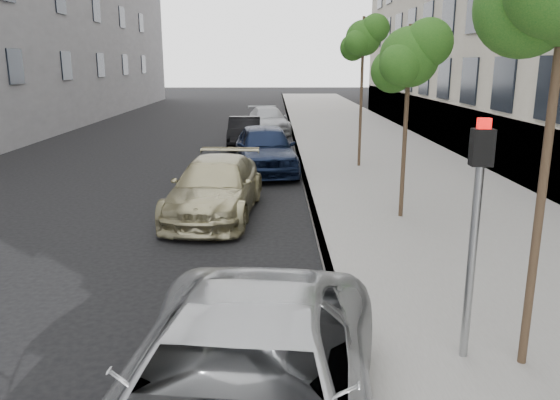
{
  "coord_description": "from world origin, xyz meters",
  "views": [
    {
      "loc": [
        0.2,
        -4.4,
        3.67
      ],
      "look_at": [
        0.3,
        4.18,
        1.5
      ],
      "focal_mm": 35.0,
      "sensor_mm": 36.0,
      "label": 1
    }
  ],
  "objects_px": {
    "tree_far": "(364,39)",
    "sedan_blue": "(265,149)",
    "signal_pole": "(476,212)",
    "sedan_rear": "(268,120)",
    "tree_mid": "(410,57)",
    "sedan_black": "(245,132)",
    "suv": "(215,188)"
  },
  "relations": [
    {
      "from": "tree_mid",
      "to": "tree_far",
      "type": "relative_size",
      "value": 0.88
    },
    {
      "from": "sedan_rear",
      "to": "sedan_blue",
      "type": "bearing_deg",
      "value": -99.11
    },
    {
      "from": "sedan_blue",
      "to": "sedan_black",
      "type": "relative_size",
      "value": 1.21
    },
    {
      "from": "suv",
      "to": "tree_far",
      "type": "bearing_deg",
      "value": 57.89
    },
    {
      "from": "signal_pole",
      "to": "sedan_black",
      "type": "distance_m",
      "value": 18.64
    },
    {
      "from": "tree_far",
      "to": "suv",
      "type": "height_order",
      "value": "tree_far"
    },
    {
      "from": "suv",
      "to": "sedan_blue",
      "type": "distance_m",
      "value": 5.51
    },
    {
      "from": "tree_mid",
      "to": "sedan_black",
      "type": "relative_size",
      "value": 1.12
    },
    {
      "from": "tree_far",
      "to": "suv",
      "type": "bearing_deg",
      "value": -127.22
    },
    {
      "from": "tree_mid",
      "to": "suv",
      "type": "relative_size",
      "value": 0.93
    },
    {
      "from": "sedan_black",
      "to": "sedan_blue",
      "type": "bearing_deg",
      "value": -81.51
    },
    {
      "from": "tree_mid",
      "to": "signal_pole",
      "type": "relative_size",
      "value": 1.53
    },
    {
      "from": "sedan_blue",
      "to": "sedan_black",
      "type": "xyz_separation_m",
      "value": [
        -0.99,
        5.87,
        -0.16
      ]
    },
    {
      "from": "tree_mid",
      "to": "tree_far",
      "type": "height_order",
      "value": "tree_far"
    },
    {
      "from": "tree_far",
      "to": "sedan_rear",
      "type": "distance_m",
      "value": 11.46
    },
    {
      "from": "signal_pole",
      "to": "sedan_rear",
      "type": "height_order",
      "value": "signal_pole"
    },
    {
      "from": "tree_far",
      "to": "sedan_blue",
      "type": "height_order",
      "value": "tree_far"
    },
    {
      "from": "sedan_blue",
      "to": "sedan_rear",
      "type": "bearing_deg",
      "value": 83.62
    },
    {
      "from": "signal_pole",
      "to": "sedan_rear",
      "type": "xyz_separation_m",
      "value": [
        -2.64,
        23.14,
        -1.31
      ]
    },
    {
      "from": "tree_far",
      "to": "sedan_black",
      "type": "bearing_deg",
      "value": 128.68
    },
    {
      "from": "signal_pole",
      "to": "sedan_rear",
      "type": "distance_m",
      "value": 23.33
    },
    {
      "from": "tree_mid",
      "to": "tree_far",
      "type": "bearing_deg",
      "value": 90.0
    },
    {
      "from": "suv",
      "to": "sedan_blue",
      "type": "bearing_deg",
      "value": 83.27
    },
    {
      "from": "tree_mid",
      "to": "sedan_rear",
      "type": "bearing_deg",
      "value": 101.2
    },
    {
      "from": "suv",
      "to": "sedan_blue",
      "type": "relative_size",
      "value": 1.0
    },
    {
      "from": "suv",
      "to": "sedan_rear",
      "type": "bearing_deg",
      "value": 91.11
    },
    {
      "from": "tree_mid",
      "to": "signal_pole",
      "type": "distance_m",
      "value": 6.63
    },
    {
      "from": "suv",
      "to": "sedan_black",
      "type": "distance_m",
      "value": 11.27
    },
    {
      "from": "signal_pole",
      "to": "sedan_black",
      "type": "relative_size",
      "value": 0.74
    },
    {
      "from": "tree_far",
      "to": "sedan_blue",
      "type": "xyz_separation_m",
      "value": [
        -3.33,
        -0.47,
        -3.62
      ]
    },
    {
      "from": "signal_pole",
      "to": "suv",
      "type": "xyz_separation_m",
      "value": [
        -3.77,
        6.97,
        -1.29
      ]
    },
    {
      "from": "tree_mid",
      "to": "sedan_blue",
      "type": "height_order",
      "value": "tree_mid"
    }
  ]
}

